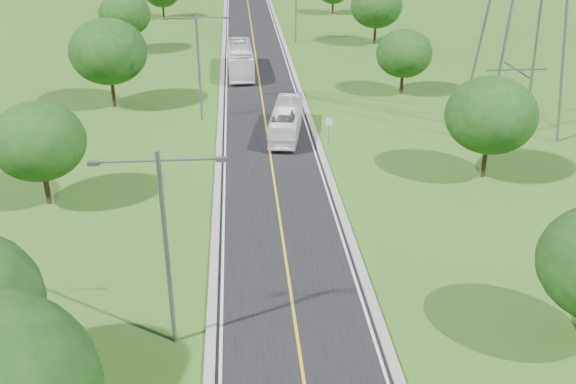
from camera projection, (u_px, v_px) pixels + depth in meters
name	position (u px, v px, depth m)	size (l,w,h in m)	color
ground	(259.00, 77.00, 75.05)	(260.00, 260.00, 0.00)	#305417
road	(257.00, 64.00, 80.44)	(8.00, 150.00, 0.06)	black
curb_left	(223.00, 64.00, 80.09)	(0.50, 150.00, 0.22)	gray
curb_right	(291.00, 62.00, 80.71)	(0.50, 150.00, 0.22)	gray
speed_limit_sign	(329.00, 126.00, 54.94)	(0.55, 0.09, 2.40)	slate
streetlight_near_left	(165.00, 235.00, 28.88)	(5.90, 0.25, 10.00)	slate
streetlight_mid_left	(198.00, 58.00, 58.56)	(5.90, 0.25, 10.00)	slate
tree_lb	(39.00, 141.00, 43.10)	(6.30, 6.30, 7.33)	black
tree_lc	(108.00, 52.00, 62.56)	(7.56, 7.56, 8.79)	black
tree_ld	(125.00, 14.00, 84.27)	(6.72, 6.72, 7.82)	black
tree_rb	(491.00, 115.00, 47.10)	(6.72, 6.72, 7.82)	black
tree_rc	(404.00, 54.00, 67.08)	(5.88, 5.88, 6.84)	black
tree_rd	(376.00, 6.00, 88.41)	(7.14, 7.14, 8.30)	black
bus_outbound	(286.00, 120.00, 56.79)	(2.28, 9.74, 2.71)	white
bus_inbound	(240.00, 59.00, 75.60)	(2.80, 11.98, 3.34)	white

